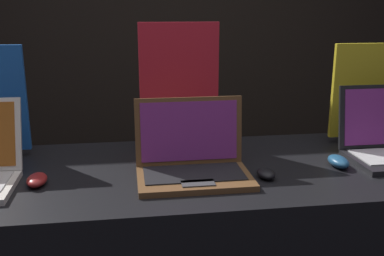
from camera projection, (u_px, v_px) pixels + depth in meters
wall_back at (157, 26)px, 3.13m from camera, size 8.00×0.05×2.80m
mouse_front at (37, 180)px, 1.46m from camera, size 0.06×0.11×0.04m
laptop_middle at (192, 159)px, 1.53m from camera, size 0.38×0.27×0.26m
mouse_middle at (266, 173)px, 1.53m from camera, size 0.06×0.09×0.03m
promo_stand_middle at (179, 88)px, 1.83m from camera, size 0.32×0.07×0.51m
mouse_back at (338, 161)px, 1.63m from camera, size 0.06×0.11×0.04m
promo_stand_back at (369, 96)px, 1.90m from camera, size 0.33×0.07×0.42m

